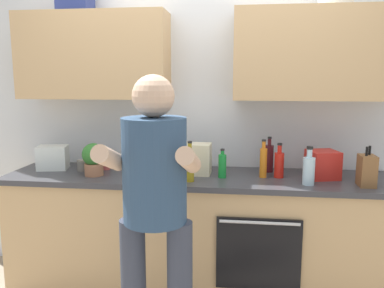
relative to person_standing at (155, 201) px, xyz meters
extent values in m
plane|color=gray|center=(0.13, 0.84, -0.96)|extent=(12.00, 12.00, 0.00)
cube|color=silver|center=(0.13, 1.20, 0.29)|extent=(4.00, 0.06, 2.50)
cube|color=tan|center=(-0.69, 1.01, 0.81)|extent=(1.15, 0.32, 0.65)
cube|color=tan|center=(0.96, 1.01, 0.81)|extent=(1.15, 0.32, 0.65)
cube|color=tan|center=(0.13, 0.84, -0.53)|extent=(2.80, 0.60, 0.86)
cube|color=#38383D|center=(0.13, 0.84, -0.08)|extent=(2.84, 0.64, 0.04)
cube|color=black|center=(0.58, 0.52, -0.51)|extent=(0.56, 0.02, 0.50)
cylinder|color=silver|center=(0.58, 0.50, -0.28)|extent=(0.52, 0.02, 0.02)
cylinder|color=navy|center=(0.00, 0.01, 0.17)|extent=(0.34, 0.34, 0.56)
sphere|color=#D8AD8C|center=(0.00, 0.01, 0.56)|extent=(0.22, 0.22, 0.22)
cylinder|color=#D8AD8C|center=(-0.20, -0.11, 0.25)|extent=(0.09, 0.31, 0.19)
cylinder|color=#D8AD8C|center=(0.20, -0.11, 0.25)|extent=(0.09, 0.31, 0.19)
cylinder|color=#471419|center=(0.66, 1.02, 0.04)|extent=(0.07, 0.07, 0.21)
cylinder|color=#471419|center=(0.66, 1.02, 0.17)|extent=(0.03, 0.03, 0.05)
cylinder|color=black|center=(0.66, 1.02, 0.20)|extent=(0.03, 0.03, 0.01)
cylinder|color=red|center=(0.72, 0.85, 0.03)|extent=(0.07, 0.07, 0.18)
cylinder|color=red|center=(0.72, 0.85, 0.15)|extent=(0.03, 0.03, 0.06)
cylinder|color=black|center=(0.72, 0.85, 0.18)|extent=(0.03, 0.03, 0.02)
cylinder|color=#198C33|center=(0.32, 0.79, 0.02)|extent=(0.06, 0.06, 0.17)
cylinder|color=#198C33|center=(0.32, 0.79, 0.12)|extent=(0.03, 0.03, 0.03)
cylinder|color=black|center=(0.32, 0.79, 0.14)|extent=(0.03, 0.03, 0.01)
cylinder|color=olive|center=(0.10, 0.66, 0.05)|extent=(0.06, 0.06, 0.21)
cylinder|color=olive|center=(0.10, 0.66, 0.18)|extent=(0.03, 0.03, 0.05)
cylinder|color=black|center=(0.10, 0.66, 0.21)|extent=(0.03, 0.03, 0.01)
cylinder|color=orange|center=(0.61, 0.84, 0.04)|extent=(0.05, 0.05, 0.21)
cylinder|color=orange|center=(0.61, 0.84, 0.18)|extent=(0.03, 0.03, 0.05)
cylinder|color=black|center=(0.61, 0.84, 0.21)|extent=(0.03, 0.03, 0.01)
cylinder|color=black|center=(-0.20, 0.69, 0.01)|extent=(0.07, 0.07, 0.15)
cylinder|color=black|center=(-0.20, 0.69, 0.12)|extent=(0.03, 0.03, 0.06)
cylinder|color=black|center=(-0.20, 0.69, 0.16)|extent=(0.03, 0.03, 0.01)
cylinder|color=silver|center=(0.90, 0.68, 0.03)|extent=(0.08, 0.08, 0.18)
cylinder|color=silver|center=(0.90, 0.68, 0.15)|extent=(0.04, 0.04, 0.06)
cylinder|color=black|center=(0.90, 0.68, 0.19)|extent=(0.04, 0.04, 0.02)
cylinder|color=white|center=(-0.07, 0.66, -0.01)|extent=(0.09, 0.09, 0.10)
cylinder|color=slate|center=(-0.76, 0.87, -0.02)|extent=(0.08, 0.08, 0.08)
cylinder|color=#BF4C47|center=(-0.61, 0.94, -0.02)|extent=(0.08, 0.08, 0.09)
cylinder|color=silver|center=(-0.24, 0.93, -0.01)|extent=(0.28, 0.28, 0.10)
cube|color=brown|center=(1.28, 0.69, 0.04)|extent=(0.10, 0.14, 0.21)
cylinder|color=black|center=(1.26, 0.67, 0.18)|extent=(0.02, 0.02, 0.06)
cylinder|color=black|center=(1.29, 0.71, 0.18)|extent=(0.02, 0.02, 0.06)
cylinder|color=#9E6647|center=(-0.62, 0.74, -0.02)|extent=(0.14, 0.14, 0.09)
sphere|color=#2D6B28|center=(-0.62, 0.74, 0.10)|extent=(0.17, 0.17, 0.17)
cube|color=red|center=(1.03, 0.87, 0.04)|extent=(0.24, 0.24, 0.20)
cube|color=silver|center=(-1.02, 0.89, 0.03)|extent=(0.25, 0.21, 0.18)
cube|color=beige|center=(0.12, 0.87, 0.05)|extent=(0.22, 0.17, 0.23)
camera|label=1|loc=(0.45, -1.98, 0.65)|focal=37.01mm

